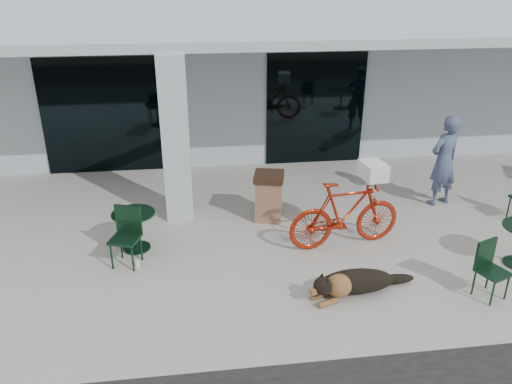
{
  "coord_description": "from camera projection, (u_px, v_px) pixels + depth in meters",
  "views": [
    {
      "loc": [
        -1.17,
        -6.63,
        4.39
      ],
      "look_at": [
        -0.17,
        1.0,
        1.0
      ],
      "focal_mm": 35.0,
      "sensor_mm": 36.0,
      "label": 1
    }
  ],
  "objects": [
    {
      "name": "ground",
      "position": [
        275.0,
        274.0,
        7.92
      ],
      "size": [
        80.0,
        80.0,
        0.0
      ],
      "primitive_type": "plane",
      "color": "#A39F99",
      "rests_on": "ground"
    },
    {
      "name": "cafe_table_near",
      "position": [
        135.0,
        231.0,
        8.52
      ],
      "size": [
        0.81,
        0.81,
        0.69
      ],
      "primitive_type": null,
      "rotation": [
        0.0,
        0.0,
        -0.11
      ],
      "color": "black",
      "rests_on": "ground"
    },
    {
      "name": "cup_near_dog",
      "position": [
        138.0,
        263.0,
        8.13
      ],
      "size": [
        0.09,
        0.09,
        0.1
      ],
      "primitive_type": "cylinder",
      "rotation": [
        0.0,
        0.0,
        -0.11
      ],
      "color": "white",
      "rests_on": "ground"
    },
    {
      "name": "person",
      "position": [
        444.0,
        161.0,
        9.99
      ],
      "size": [
        0.79,
        0.65,
        1.87
      ],
      "primitive_type": "imported",
      "rotation": [
        0.0,
        0.0,
        3.49
      ],
      "color": "#434E71",
      "rests_on": "ground"
    },
    {
      "name": "trash_receptacle",
      "position": [
        269.0,
        196.0,
        9.54
      ],
      "size": [
        0.66,
        0.66,
        0.94
      ],
      "primitive_type": null,
      "rotation": [
        0.0,
        0.0,
        -0.23
      ],
      "color": "brown",
      "rests_on": "ground"
    },
    {
      "name": "cafe_chair_near",
      "position": [
        125.0,
        238.0,
        7.99
      ],
      "size": [
        0.57,
        0.59,
        0.97
      ],
      "primitive_type": null,
      "rotation": [
        0.0,
        0.0,
        -0.31
      ],
      "color": "black",
      "rests_on": "ground"
    },
    {
      "name": "column",
      "position": [
        176.0,
        140.0,
        9.2
      ],
      "size": [
        0.5,
        0.5,
        3.12
      ],
      "primitive_type": "cube",
      "color": "#ADBAC4",
      "rests_on": "ground"
    },
    {
      "name": "laundry_basket",
      "position": [
        373.0,
        171.0,
        8.34
      ],
      "size": [
        0.42,
        0.53,
        0.29
      ],
      "primitive_type": "cube",
      "rotation": [
        0.0,
        0.0,
        1.71
      ],
      "color": "white",
      "rests_on": "bicycle"
    },
    {
      "name": "bicycle",
      "position": [
        345.0,
        214.0,
        8.53
      ],
      "size": [
        2.07,
        0.84,
        1.21
      ],
      "primitive_type": "imported",
      "rotation": [
        0.0,
        0.0,
        1.71
      ],
      "color": "#9C200C",
      "rests_on": "ground"
    },
    {
      "name": "cafe_chair_far_a",
      "position": [
        493.0,
        271.0,
        7.2
      ],
      "size": [
        0.52,
        0.55,
        0.87
      ],
      "primitive_type": null,
      "rotation": [
        0.0,
        0.0,
        0.38
      ],
      "color": "black",
      "rests_on": "ground"
    },
    {
      "name": "storefront_glass_left",
      "position": [
        104.0,
        116.0,
        11.52
      ],
      "size": [
        2.8,
        0.06,
        2.7
      ],
      "primitive_type": "cube",
      "color": "black",
      "rests_on": "ground"
    },
    {
      "name": "dog",
      "position": [
        357.0,
        280.0,
        7.38
      ],
      "size": [
        1.37,
        0.83,
        0.43
      ],
      "primitive_type": null,
      "rotation": [
        0.0,
        0.0,
        0.33
      ],
      "color": "black",
      "rests_on": "ground"
    },
    {
      "name": "building",
      "position": [
        229.0,
        52.0,
        14.73
      ],
      "size": [
        22.0,
        7.0,
        4.5
      ],
      "primitive_type": "cube",
      "color": "#ADBAC4",
      "rests_on": "ground"
    },
    {
      "name": "storefront_glass_right",
      "position": [
        315.0,
        109.0,
        12.11
      ],
      "size": [
        2.4,
        0.06,
        2.7
      ],
      "primitive_type": "cube",
      "color": "black",
      "rests_on": "ground"
    },
    {
      "name": "overhang",
      "position": [
        248.0,
        38.0,
        9.9
      ],
      "size": [
        22.0,
        2.8,
        0.18
      ],
      "primitive_type": "cube",
      "color": "#ADBAC4",
      "rests_on": "column"
    }
  ]
}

